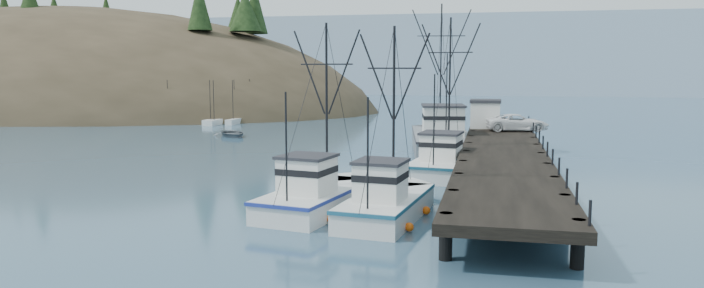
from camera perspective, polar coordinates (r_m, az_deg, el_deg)
name	(u,v)px	position (r m, az deg, el deg)	size (l,w,h in m)	color
ground	(229,222)	(33.29, -11.11, -6.98)	(400.00, 400.00, 0.00)	#2E4E67
pier	(503,156)	(45.98, 13.57, -1.05)	(6.00, 44.00, 2.00)	black
headland	(41,130)	(140.04, -26.44, 1.13)	(134.80, 78.00, 51.00)	#382D1E
distant_ridge	(482,93)	(199.72, 11.74, 4.56)	(360.00, 40.00, 26.00)	#9EB2C6
distant_ridge_far	(338,90)	(221.16, -1.30, 4.92)	(180.00, 25.00, 18.00)	silver
moored_sailboats	(219,121)	(91.65, -12.00, 2.06)	(10.52, 11.82, 6.35)	silver
trawler_near	(388,203)	(33.50, 3.31, -5.33)	(4.33, 10.26, 10.48)	silver
trawler_mid	(320,195)	(35.37, -2.96, -4.68)	(5.20, 10.90, 10.78)	silver
trawler_far	(445,163)	(47.80, 8.48, -1.68)	(5.08, 11.92, 12.04)	silver
work_vessel	(441,139)	(60.01, 8.07, 0.47)	(7.31, 17.54, 14.33)	slate
pier_shed	(485,114)	(63.45, 12.02, 2.73)	(3.00, 3.20, 2.80)	silver
pickup_truck	(517,123)	(60.98, 14.80, 1.90)	(2.65, 5.76, 1.60)	white
motorboat	(232,137)	(73.84, -10.82, 0.67)	(3.63, 5.08, 1.05)	slate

